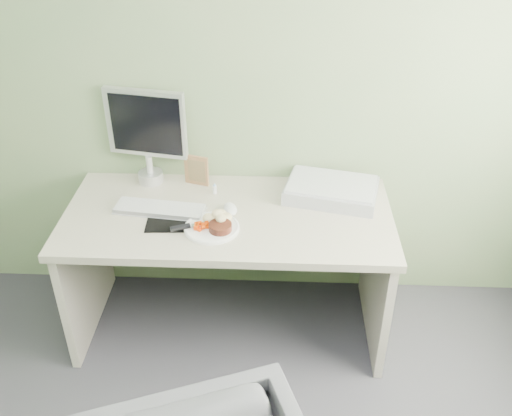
{
  "coord_description": "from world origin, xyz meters",
  "views": [
    {
      "loc": [
        0.24,
        -0.68,
        2.25
      ],
      "look_at": [
        0.14,
        1.5,
        0.85
      ],
      "focal_mm": 40.0,
      "sensor_mm": 36.0,
      "label": 1
    }
  ],
  "objects_px": {
    "desk": "(229,244)",
    "scanner": "(331,191)",
    "plate": "(212,228)",
    "monitor": "(147,131)"
  },
  "relations": [
    {
      "from": "plate",
      "to": "scanner",
      "type": "distance_m",
      "value": 0.66
    },
    {
      "from": "plate",
      "to": "monitor",
      "type": "height_order",
      "value": "monitor"
    },
    {
      "from": "desk",
      "to": "plate",
      "type": "height_order",
      "value": "plate"
    },
    {
      "from": "plate",
      "to": "desk",
      "type": "bearing_deg",
      "value": 65.0
    },
    {
      "from": "plate",
      "to": "monitor",
      "type": "relative_size",
      "value": 0.51
    },
    {
      "from": "plate",
      "to": "monitor",
      "type": "xyz_separation_m",
      "value": [
        -0.37,
        0.45,
        0.28
      ]
    },
    {
      "from": "scanner",
      "to": "monitor",
      "type": "distance_m",
      "value": 0.99
    },
    {
      "from": "desk",
      "to": "scanner",
      "type": "height_order",
      "value": "scanner"
    },
    {
      "from": "desk",
      "to": "plate",
      "type": "distance_m",
      "value": 0.24
    },
    {
      "from": "desk",
      "to": "plate",
      "type": "xyz_separation_m",
      "value": [
        -0.06,
        -0.13,
        0.19
      ]
    }
  ]
}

